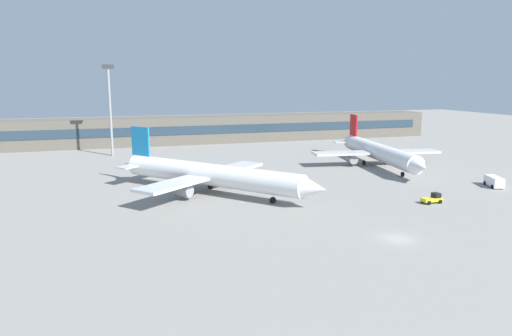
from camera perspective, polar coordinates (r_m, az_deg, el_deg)
ground_plane at (r=101.34m, az=3.91°, el=-1.44°), size 400.00×400.00×0.00m
terminal_building at (r=163.99m, az=-4.68°, el=4.72°), size 157.14×12.13×9.00m
airplane_near at (r=88.78m, az=-5.42°, el=-0.84°), size 33.55×38.25×11.63m
airplane_mid at (r=120.79m, az=14.59°, el=1.87°), size 32.63×46.40×11.49m
baggage_tug_yellow at (r=87.61m, az=20.55°, el=-3.47°), size 3.67×1.96×1.75m
service_van_white at (r=105.78m, az=26.77°, el=-1.44°), size 3.69×5.57×2.08m
floodlight_tower_west at (r=138.32m, az=-17.22°, el=7.44°), size 3.20×0.80×25.28m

